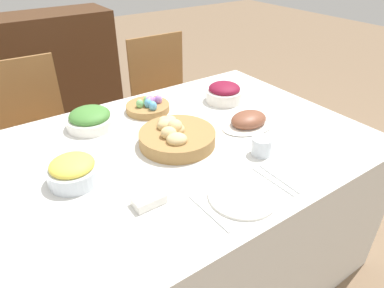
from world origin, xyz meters
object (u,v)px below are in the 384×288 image
(ham_platter, at_px, (248,121))
(fork, at_px, (209,213))
(sideboard, at_px, (34,75))
(chair_far_right, at_px, (167,97))
(pineapple_bowl, at_px, (73,170))
(drinking_cup, at_px, (262,146))
(green_salad_bowl, at_px, (90,119))
(chair_far_left, at_px, (34,133))
(knife, at_px, (273,181))
(bread_basket, at_px, (176,136))
(butter_dish, at_px, (148,200))
(beet_salad_bowl, at_px, (224,93))
(spoon, at_px, (279,178))
(egg_basket, at_px, (148,106))
(dinner_plate, at_px, (243,196))

(ham_platter, height_order, fork, ham_platter)
(sideboard, bearing_deg, chair_far_right, -58.11)
(pineapple_bowl, xyz_separation_m, fork, (0.29, -0.40, -0.04))
(fork, distance_m, drinking_cup, 0.40)
(sideboard, bearing_deg, green_salad_bowl, -92.47)
(chair_far_left, bearing_deg, sideboard, 79.03)
(green_salad_bowl, distance_m, knife, 0.84)
(ham_platter, bearing_deg, drinking_cup, -120.64)
(bread_basket, height_order, butter_dish, bread_basket)
(pineapple_bowl, bearing_deg, ham_platter, -3.37)
(bread_basket, bearing_deg, green_salad_bowl, 124.89)
(chair_far_right, relative_size, beet_salad_bowl, 4.73)
(pineapple_bowl, height_order, drinking_cup, pineapple_bowl)
(sideboard, distance_m, spoon, 2.40)
(knife, bearing_deg, chair_far_left, 111.40)
(chair_far_left, distance_m, pineapple_bowl, 0.96)
(green_salad_bowl, bearing_deg, knife, -63.23)
(fork, distance_m, knife, 0.28)
(beet_salad_bowl, distance_m, butter_dish, 0.85)
(sideboard, relative_size, drinking_cup, 17.02)
(bread_basket, xyz_separation_m, egg_basket, (0.05, 0.33, -0.01))
(chair_far_left, relative_size, egg_basket, 4.24)
(sideboard, xyz_separation_m, pineapple_bowl, (-0.26, -1.96, 0.31))
(sideboard, distance_m, drinking_cup, 2.26)
(sideboard, relative_size, ham_platter, 5.03)
(ham_platter, xyz_separation_m, spoon, (-0.18, -0.36, -0.02))
(fork, relative_size, drinking_cup, 2.50)
(sideboard, distance_m, egg_basket, 1.66)
(ham_platter, bearing_deg, egg_basket, 128.05)
(ham_platter, bearing_deg, chair_far_right, 82.00)
(knife, bearing_deg, butter_dish, 159.12)
(dinner_plate, bearing_deg, bread_basket, 90.11)
(knife, xyz_separation_m, butter_dish, (-0.41, 0.15, 0.01))
(chair_far_right, distance_m, beet_salad_bowl, 0.75)
(egg_basket, height_order, fork, egg_basket)
(bread_basket, height_order, spoon, bread_basket)
(chair_far_left, bearing_deg, green_salad_bowl, -71.22)
(beet_salad_bowl, distance_m, knife, 0.69)
(dinner_plate, height_order, spoon, dinner_plate)
(sideboard, xyz_separation_m, egg_basket, (0.22, -1.62, 0.29))
(chair_far_left, distance_m, chair_far_right, 0.89)
(bread_basket, bearing_deg, fork, -108.83)
(chair_far_right, relative_size, spoon, 4.51)
(sideboard, relative_size, dinner_plate, 5.83)
(egg_basket, bearing_deg, spoon, -80.81)
(dinner_plate, xyz_separation_m, fork, (-0.14, 0.00, -0.00))
(beet_salad_bowl, bearing_deg, butter_dish, -145.68)
(egg_basket, bearing_deg, chair_far_right, 52.71)
(bread_basket, relative_size, fork, 1.59)
(chair_far_left, xyz_separation_m, butter_dish, (0.14, -1.17, 0.26))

